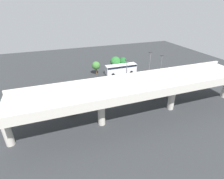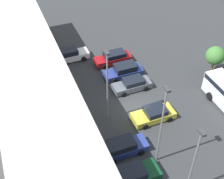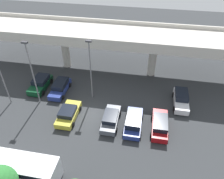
% 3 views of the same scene
% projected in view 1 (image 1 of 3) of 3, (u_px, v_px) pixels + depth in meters
% --- Properties ---
extents(ground_plane, '(88.51, 88.51, 0.00)m').
position_uv_depth(ground_plane, '(117.00, 90.00, 40.66)').
color(ground_plane, '#2D3033').
extents(highway_overpass, '(42.50, 7.56, 6.96)m').
position_uv_depth(highway_overpass, '(140.00, 88.00, 29.09)').
color(highway_overpass, '#BCB7AD').
rests_on(highway_overpass, ground_plane).
extents(parked_car_0, '(2.20, 4.55, 1.57)m').
position_uv_depth(parked_car_0, '(159.00, 89.00, 39.37)').
color(parked_car_0, '#0C381E').
rests_on(parked_car_0, ground_plane).
extents(parked_car_1, '(2.00, 4.61, 1.55)m').
position_uv_depth(parked_car_1, '(146.00, 91.00, 38.73)').
color(parked_car_1, navy).
rests_on(parked_car_1, ground_plane).
extents(parked_car_2, '(2.22, 4.51, 1.42)m').
position_uv_depth(parked_car_2, '(125.00, 85.00, 41.86)').
color(parked_car_2, gold).
rests_on(parked_car_2, ground_plane).
extents(parked_car_3, '(2.00, 4.48, 1.43)m').
position_uv_depth(parked_car_3, '(105.00, 88.00, 40.20)').
color(parked_car_3, '#515660').
rests_on(parked_car_3, ground_plane).
extents(parked_car_4, '(2.12, 4.75, 1.59)m').
position_uv_depth(parked_car_4, '(93.00, 89.00, 39.43)').
color(parked_car_4, navy).
rests_on(parked_car_4, ground_plane).
extents(parked_car_5, '(2.00, 4.74, 1.52)m').
position_uv_depth(parked_car_5, '(80.00, 92.00, 38.37)').
color(parked_car_5, maroon).
rests_on(parked_car_5, ground_plane).
extents(parked_car_6, '(1.99, 4.67, 1.64)m').
position_uv_depth(parked_car_6, '(71.00, 105.00, 33.33)').
color(parked_car_6, silver).
rests_on(parked_car_6, ground_plane).
extents(shuttle_bus, '(8.87, 2.57, 2.68)m').
position_uv_depth(shuttle_bus, '(121.00, 68.00, 49.19)').
color(shuttle_bus, silver).
rests_on(shuttle_bus, ground_plane).
extents(lamp_post_near_aisle, '(0.70, 0.35, 8.70)m').
position_uv_depth(lamp_post_near_aisle, '(149.00, 68.00, 39.54)').
color(lamp_post_near_aisle, slate).
rests_on(lamp_post_near_aisle, ground_plane).
extents(lamp_post_mid_lot, '(0.70, 0.35, 8.37)m').
position_uv_depth(lamp_post_mid_lot, '(126.00, 76.00, 35.69)').
color(lamp_post_mid_lot, slate).
rests_on(lamp_post_mid_lot, ground_plane).
extents(lamp_post_by_overpass, '(0.70, 0.35, 7.43)m').
position_uv_depth(lamp_post_by_overpass, '(161.00, 67.00, 41.68)').
color(lamp_post_by_overpass, slate).
rests_on(lamp_post_by_overpass, ground_plane).
extents(tree_front_left, '(2.18, 2.18, 4.15)m').
position_uv_depth(tree_front_left, '(123.00, 61.00, 50.53)').
color(tree_front_left, brown).
rests_on(tree_front_left, ground_plane).
extents(tree_front_centre, '(3.04, 3.04, 4.43)m').
position_uv_depth(tree_front_centre, '(115.00, 62.00, 50.34)').
color(tree_front_centre, brown).
rests_on(tree_front_centre, ground_plane).
extents(tree_front_right, '(2.27, 2.27, 3.78)m').
position_uv_depth(tree_front_right, '(96.00, 66.00, 48.25)').
color(tree_front_right, brown).
rests_on(tree_front_right, ground_plane).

